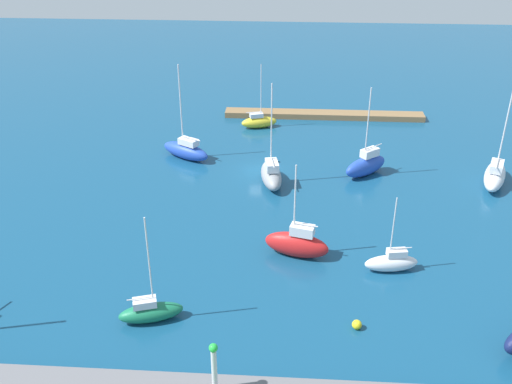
% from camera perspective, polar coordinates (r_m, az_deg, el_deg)
% --- Properties ---
extents(water, '(160.00, 160.00, 0.00)m').
position_cam_1_polar(water, '(66.57, 0.44, 2.06)').
color(water, navy).
rests_on(water, ground).
extents(pier_dock, '(27.66, 2.32, 0.77)m').
position_cam_1_polar(pier_dock, '(82.69, 6.67, 7.53)').
color(pier_dock, olive).
rests_on(pier_dock, ground).
extents(harbor_beacon, '(0.56, 0.56, 3.73)m').
position_cam_1_polar(harbor_beacon, '(37.18, -4.14, -16.45)').
color(harbor_beacon, silver).
rests_on(harbor_beacon, breakwater).
extents(sailboat_blue_outer_mooring, '(6.62, 4.99, 11.37)m').
position_cam_1_polar(sailboat_blue_outer_mooring, '(69.79, -6.89, 4.12)').
color(sailboat_blue_outer_mooring, '#2347B2').
rests_on(sailboat_blue_outer_mooring, water).
extents(sailboat_white_off_beacon, '(4.57, 7.38, 10.75)m').
position_cam_1_polar(sailboat_white_off_beacon, '(68.22, 22.37, 1.56)').
color(sailboat_white_off_beacon, white).
rests_on(sailboat_white_off_beacon, water).
extents(sailboat_yellow_center_basin, '(5.07, 2.93, 8.64)m').
position_cam_1_polar(sailboat_yellow_center_basin, '(78.44, 0.29, 6.93)').
color(sailboat_yellow_center_basin, yellow).
rests_on(sailboat_yellow_center_basin, water).
extents(sailboat_red_inner_mooring, '(5.99, 3.17, 8.85)m').
position_cam_1_polar(sailboat_red_inner_mooring, '(51.29, 4.04, -5.04)').
color(sailboat_red_inner_mooring, red).
rests_on(sailboat_red_inner_mooring, water).
extents(sailboat_green_lone_north, '(5.08, 2.93, 8.99)m').
position_cam_1_polar(sailboat_green_lone_north, '(45.23, -10.30, -11.43)').
color(sailboat_green_lone_north, '#19724C').
rests_on(sailboat_green_lone_north, water).
extents(sailboat_gray_along_channel, '(3.13, 6.43, 11.30)m').
position_cam_1_polar(sailboat_gray_along_channel, '(63.16, 1.50, 1.74)').
color(sailboat_gray_along_channel, gray).
rests_on(sailboat_gray_along_channel, water).
extents(sailboat_blue_east_end, '(5.60, 5.06, 10.28)m').
position_cam_1_polar(sailboat_blue_east_end, '(66.34, 10.72, 2.64)').
color(sailboat_blue_east_end, '#2347B2').
rests_on(sailboat_blue_east_end, water).
extents(sailboat_white_near_pier, '(4.73, 2.05, 7.06)m').
position_cam_1_polar(sailboat_white_near_pier, '(50.90, 13.15, -6.70)').
color(sailboat_white_near_pier, white).
rests_on(sailboat_white_near_pier, water).
extents(mooring_buoy_red, '(0.63, 0.63, 0.63)m').
position_cam_1_polar(mooring_buoy_red, '(68.60, 1.86, 3.17)').
color(mooring_buoy_red, red).
rests_on(mooring_buoy_red, water).
extents(mooring_buoy_yellow, '(0.74, 0.74, 0.74)m').
position_cam_1_polar(mooring_buoy_yellow, '(44.73, 9.85, -12.68)').
color(mooring_buoy_yellow, yellow).
rests_on(mooring_buoy_yellow, water).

